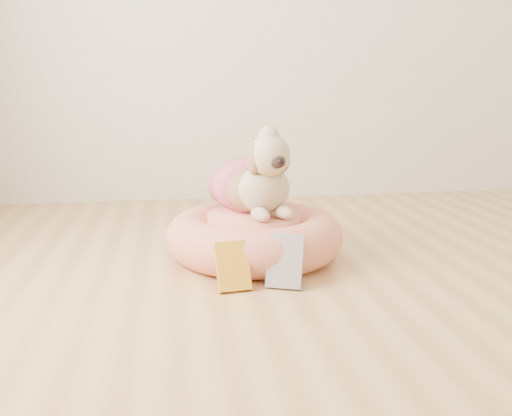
{
  "coord_description": "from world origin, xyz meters",
  "views": [
    {
      "loc": [
        -0.69,
        -1.33,
        0.72
      ],
      "look_at": [
        -0.36,
        0.91,
        0.22
      ],
      "focal_mm": 40.0,
      "sensor_mm": 36.0,
      "label": 1
    }
  ],
  "objects": [
    {
      "name": "floor",
      "position": [
        0.0,
        0.0,
        0.0
      ],
      "size": [
        4.5,
        4.5,
        0.0
      ],
      "primitive_type": "plane",
      "color": "tan",
      "rests_on": "ground"
    },
    {
      "name": "pet_bed",
      "position": [
        -0.36,
        0.96,
        0.09
      ],
      "size": [
        0.74,
        0.74,
        0.19
      ],
      "color": "#EC755C",
      "rests_on": "floor"
    },
    {
      "name": "book_yellow",
      "position": [
        -0.49,
        0.59,
        0.08
      ],
      "size": [
        0.13,
        0.12,
        0.17
      ],
      "primitive_type": "cube",
      "rotation": [
        -0.48,
        0.0,
        0.14
      ],
      "color": "yellow",
      "rests_on": "floor"
    },
    {
      "name": "dog",
      "position": [
        -0.36,
        0.99,
        0.38
      ],
      "size": [
        0.49,
        0.59,
        0.37
      ],
      "primitive_type": null,
      "rotation": [
        0.0,
        0.0,
        0.3
      ],
      "color": "brown",
      "rests_on": "pet_bed"
    },
    {
      "name": "book_white",
      "position": [
        -0.31,
        0.6,
        0.09
      ],
      "size": [
        0.16,
        0.14,
        0.19
      ],
      "primitive_type": "cube",
      "rotation": [
        -0.43,
        0.0,
        -0.37
      ],
      "color": "white",
      "rests_on": "floor"
    }
  ]
}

